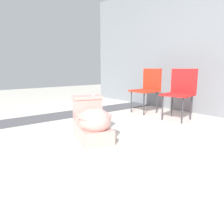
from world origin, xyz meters
name	(u,v)px	position (x,y,z in m)	size (l,w,h in m)	color
ground_plane	(84,138)	(0.00, 0.00, 0.00)	(14.00, 14.00, 0.00)	beige
gravel_strip	(69,114)	(-1.34, 0.50, 0.01)	(0.56, 8.00, 0.01)	#4C4C51
toilet	(92,122)	(0.13, 0.04, 0.22)	(0.71, 0.54, 0.52)	#E09E93
folding_chair_left	(148,86)	(-0.59, 1.80, 0.51)	(0.45, 0.45, 0.83)	red
folding_chair_middle	(181,89)	(0.14, 1.78, 0.51)	(0.51, 0.51, 0.83)	red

